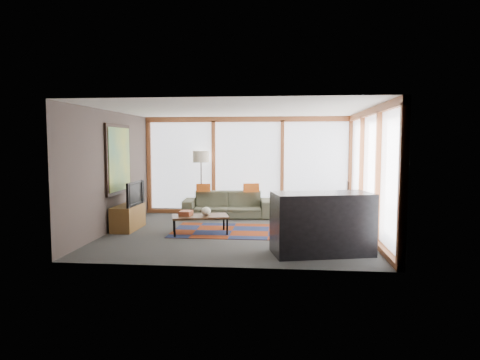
# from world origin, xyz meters

# --- Properties ---
(ground) EXTENTS (5.50, 5.50, 0.00)m
(ground) POSITION_xyz_m (0.00, 0.00, 0.00)
(ground) COLOR #292927
(ground) RESTS_ON ground
(room_envelope) EXTENTS (5.52, 5.02, 2.62)m
(room_envelope) POSITION_xyz_m (0.49, 0.56, 1.54)
(room_envelope) COLOR #483C37
(room_envelope) RESTS_ON ground
(rug) EXTENTS (2.57, 1.66, 0.01)m
(rug) POSITION_xyz_m (-0.15, 0.21, 0.01)
(rug) COLOR #69240A
(rug) RESTS_ON ground
(sofa) EXTENTS (2.32, 1.07, 0.66)m
(sofa) POSITION_xyz_m (-0.47, 1.92, 0.33)
(sofa) COLOR #363B2B
(sofa) RESTS_ON ground
(pillow_left) EXTENTS (0.38, 0.18, 0.20)m
(pillow_left) POSITION_xyz_m (-1.10, 1.92, 0.76)
(pillow_left) COLOR #BB5319
(pillow_left) RESTS_ON sofa
(pillow_right) EXTENTS (0.42, 0.22, 0.22)m
(pillow_right) POSITION_xyz_m (0.13, 1.95, 0.77)
(pillow_right) COLOR #BB5319
(pillow_right) RESTS_ON sofa
(floor_lamp) EXTENTS (0.43, 0.43, 1.70)m
(floor_lamp) POSITION_xyz_m (-1.20, 2.13, 0.85)
(floor_lamp) COLOR black
(floor_lamp) RESTS_ON ground
(coffee_table) EXTENTS (1.28, 0.88, 0.39)m
(coffee_table) POSITION_xyz_m (-0.79, -0.12, 0.19)
(coffee_table) COLOR #332313
(coffee_table) RESTS_ON ground
(book_stack) EXTENTS (0.27, 0.32, 0.10)m
(book_stack) POSITION_xyz_m (-1.09, -0.14, 0.44)
(book_stack) COLOR #9A482B
(book_stack) RESTS_ON coffee_table
(vase) EXTENTS (0.25, 0.25, 0.18)m
(vase) POSITION_xyz_m (-0.67, -0.08, 0.48)
(vase) COLOR #ECE8CE
(vase) RESTS_ON coffee_table
(bookshelf) EXTENTS (0.42, 2.31, 0.58)m
(bookshelf) POSITION_xyz_m (2.43, 0.96, 0.29)
(bookshelf) COLOR #332313
(bookshelf) RESTS_ON ground
(bowl_a) EXTENTS (0.22, 0.22, 0.10)m
(bowl_a) POSITION_xyz_m (2.43, 0.36, 0.63)
(bowl_a) COLOR black
(bowl_a) RESTS_ON bookshelf
(bowl_b) EXTENTS (0.19, 0.19, 0.08)m
(bowl_b) POSITION_xyz_m (2.40, 0.80, 0.62)
(bowl_b) COLOR black
(bowl_b) RESTS_ON bookshelf
(shelf_picture) EXTENTS (0.06, 0.31, 0.40)m
(shelf_picture) POSITION_xyz_m (2.52, 1.69, 0.78)
(shelf_picture) COLOR black
(shelf_picture) RESTS_ON bookshelf
(tv_console) EXTENTS (0.45, 1.07, 0.54)m
(tv_console) POSITION_xyz_m (-2.47, 0.17, 0.27)
(tv_console) COLOR brown
(tv_console) RESTS_ON ground
(television) EXTENTS (0.16, 0.93, 0.53)m
(television) POSITION_xyz_m (-2.38, 0.15, 0.80)
(television) COLOR black
(television) RESTS_ON tv_console
(bar_counter) EXTENTS (1.82, 1.16, 1.06)m
(bar_counter) POSITION_xyz_m (1.61, -1.53, 0.53)
(bar_counter) COLOR black
(bar_counter) RESTS_ON ground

